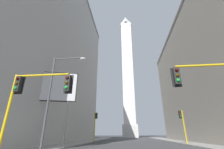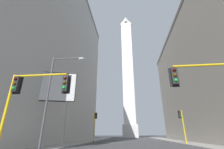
{
  "view_description": "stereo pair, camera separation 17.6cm",
  "coord_description": "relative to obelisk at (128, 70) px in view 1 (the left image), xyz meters",
  "views": [
    {
      "loc": [
        -0.61,
        -2.08,
        1.62
      ],
      "look_at": [
        -7.41,
        61.84,
        27.19
      ],
      "focal_mm": 24.0,
      "sensor_mm": 36.0,
      "label": 1
    },
    {
      "loc": [
        -0.44,
        -2.06,
        1.62
      ],
      "look_at": [
        -7.41,
        61.84,
        27.19
      ],
      "focal_mm": 24.0,
      "sensor_mm": 36.0,
      "label": 2
    }
  ],
  "objects": [
    {
      "name": "traffic_light_mid_right",
      "position": [
        8.48,
        -50.67,
        -31.52
      ],
      "size": [
        0.76,
        0.52,
        5.47
      ],
      "color": "yellow",
      "rests_on": "ground_plane"
    },
    {
      "name": "sidewalk_right",
      "position": [
        10.75,
        -48.73,
        -35.05
      ],
      "size": [
        5.0,
        91.37,
        0.15
      ],
      "primitive_type": "cube",
      "color": "gray",
      "rests_on": "ground_plane"
    },
    {
      "name": "obelisk",
      "position": [
        0.0,
        0.0,
        0.0
      ],
      "size": [
        7.38,
        7.38,
        73.14
      ],
      "color": "silver",
      "rests_on": "ground_plane"
    },
    {
      "name": "building_left",
      "position": [
        -25.7,
        -48.75,
        -15.18
      ],
      "size": [
        28.17,
        44.91,
        39.88
      ],
      "color": "#B2AFAA",
      "rests_on": "ground_plane"
    },
    {
      "name": "traffic_light_near_left",
      "position": [
        -7.0,
        -69.1,
        -30.94
      ],
      "size": [
        4.32,
        0.5,
        5.53
      ],
      "color": "yellow",
      "rests_on": "ground_plane"
    },
    {
      "name": "street_lamp",
      "position": [
        -7.72,
        -64.62,
        -29.48
      ],
      "size": [
        3.52,
        0.36,
        9.24
      ],
      "color": "#4C4C51",
      "rests_on": "ground_plane"
    },
    {
      "name": "traffic_light_mid_left",
      "position": [
        -8.01,
        -44.05,
        -31.08
      ],
      "size": [
        0.78,
        0.5,
        6.16
      ],
      "color": "yellow",
      "rests_on": "ground_plane"
    },
    {
      "name": "billboard_sign",
      "position": [
        -10.49,
        -60.06,
        -27.8
      ],
      "size": [
        6.13,
        1.89,
        9.54
      ],
      "color": "#3F3F42",
      "rests_on": "ground_plane"
    },
    {
      "name": "sidewalk_left",
      "position": [
        -10.75,
        -48.73,
        -35.05
      ],
      "size": [
        5.0,
        91.37,
        0.15
      ],
      "primitive_type": "cube",
      "color": "gray",
      "rests_on": "ground_plane"
    }
  ]
}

